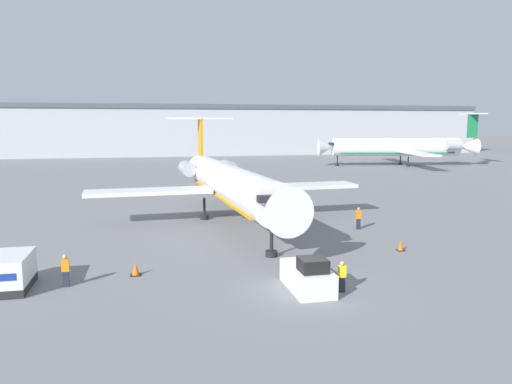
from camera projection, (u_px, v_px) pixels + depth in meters
The scene contains 11 objects.
ground_plane at pixel (310, 293), 26.21m from camera, with size 600.00×600.00×0.00m, color slate.
terminal_building at pixel (175, 130), 141.37m from camera, with size 180.00×16.80×14.12m.
airplane_main at pixel (228, 182), 45.47m from camera, with size 25.35×32.65×9.54m.
pushback_tug at pixel (307, 276), 26.69m from camera, with size 1.97×4.10×1.95m.
luggage_cart at pixel (10, 272), 26.68m from camera, with size 2.03×3.50×1.91m.
worker_near_tug at pixel (342, 276), 26.28m from camera, with size 0.40×0.24×1.66m.
worker_by_wing at pixel (359, 218), 41.98m from camera, with size 0.40×0.26×1.86m.
worker_on_apron at pixel (66, 270), 27.09m from camera, with size 0.40×0.25×1.81m.
traffic_cone_left at pixel (136, 269), 29.24m from camera, with size 0.62×0.62×0.77m.
traffic_cone_right at pixel (401, 246), 34.93m from camera, with size 0.54×0.54×0.75m.
airplane_parked_far_left at pixel (400, 147), 105.32m from camera, with size 34.21×33.89×10.98m.
Camera 1 is at (-8.20, -24.05, 8.83)m, focal length 35.00 mm.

